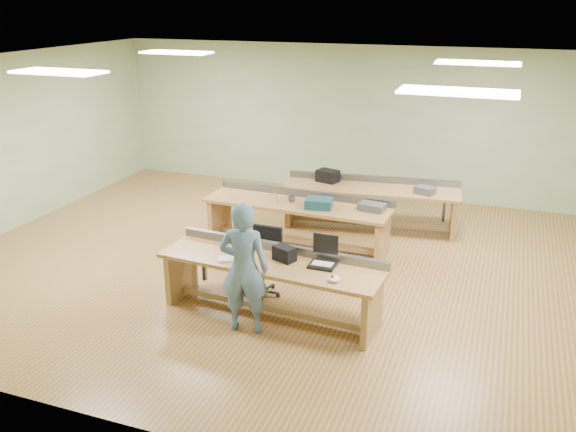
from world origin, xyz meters
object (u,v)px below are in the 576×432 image
object	(u,v)px
parts_bin_teal	(319,203)
drinks_can	(275,197)
workbench_front	(272,274)
parts_bin_grey	(372,207)
person	(244,268)
laptop_base	(322,265)
mug	(292,199)
workbench_back	(371,197)
task_chair	(263,270)
workbench_mid	(298,213)
camera_bag	(284,253)

from	to	relation	value
parts_bin_teal	drinks_can	world-z (taller)	parts_bin_teal
workbench_front	parts_bin_grey	size ratio (longest dim) A/B	7.45
person	parts_bin_teal	size ratio (longest dim) A/B	3.98
laptop_base	mug	size ratio (longest dim) A/B	2.74
workbench_back	task_chair	size ratio (longest dim) A/B	3.33
parts_bin_grey	drinks_can	xyz separation A→B (m)	(-1.58, -0.10, 0.01)
workbench_front	parts_bin_teal	size ratio (longest dim) A/B	7.10
workbench_back	laptop_base	world-z (taller)	workbench_back
workbench_mid	person	size ratio (longest dim) A/B	1.86
person	parts_bin_grey	bearing A→B (deg)	-118.88
camera_bag	parts_bin_grey	xyz separation A→B (m)	(0.62, 2.26, -0.04)
workbench_mid	workbench_back	world-z (taller)	same
laptop_base	parts_bin_grey	world-z (taller)	parts_bin_grey
task_chair	drinks_can	bearing A→B (deg)	107.23
workbench_mid	task_chair	size ratio (longest dim) A/B	3.28
workbench_front	drinks_can	xyz separation A→B (m)	(-0.81, 2.22, 0.25)
parts_bin_grey	mug	xyz separation A→B (m)	(-1.32, -0.04, -0.01)
mug	workbench_back	bearing A→B (deg)	49.68
workbench_mid	laptop_base	world-z (taller)	workbench_mid
camera_bag	drinks_can	xyz separation A→B (m)	(-0.96, 2.16, -0.03)
workbench_front	task_chair	bearing A→B (deg)	126.71
workbench_mid	task_chair	bearing A→B (deg)	-84.03
task_chair	mug	distance (m)	1.85
parts_bin_teal	parts_bin_grey	bearing A→B (deg)	11.77
workbench_mid	parts_bin_grey	xyz separation A→B (m)	(1.21, 0.04, 0.24)
workbench_mid	workbench_back	size ratio (longest dim) A/B	0.99
drinks_can	task_chair	bearing A→B (deg)	-74.07
camera_bag	parts_bin_grey	bearing A→B (deg)	97.05
task_chair	parts_bin_teal	xyz separation A→B (m)	(0.27, 1.65, 0.48)
workbench_front	parts_bin_teal	world-z (taller)	parts_bin_teal
workbench_back	laptop_base	size ratio (longest dim) A/B	9.70
task_chair	drinks_can	xyz separation A→B (m)	(-0.49, 1.72, 0.47)
camera_bag	drinks_can	bearing A→B (deg)	136.40
workbench_mid	drinks_can	xyz separation A→B (m)	(-0.37, -0.06, 0.25)
workbench_mid	laptop_base	size ratio (longest dim) A/B	9.57
camera_bag	laptop_base	bearing A→B (deg)	20.21
laptop_base	parts_bin_teal	world-z (taller)	parts_bin_teal
task_chair	parts_bin_teal	bearing A→B (deg)	81.92
parts_bin_grey	task_chair	bearing A→B (deg)	-120.87
workbench_front	workbench_mid	xyz separation A→B (m)	(-0.44, 2.28, 0.00)
parts_bin_teal	mug	xyz separation A→B (m)	(-0.50, 0.13, -0.03)
workbench_back	camera_bag	bearing A→B (deg)	-102.60
laptop_base	task_chair	bearing A→B (deg)	154.96
workbench_mid	task_chair	world-z (taller)	task_chair
drinks_can	mug	bearing A→B (deg)	12.29
workbench_front	person	bearing A→B (deg)	-103.85
workbench_mid	task_chair	xyz separation A→B (m)	(0.12, -1.78, -0.22)
laptop_base	parts_bin_grey	xyz separation A→B (m)	(0.11, 2.28, 0.04)
camera_bag	workbench_front	bearing A→B (deg)	-135.74
person	drinks_can	size ratio (longest dim) A/B	13.30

